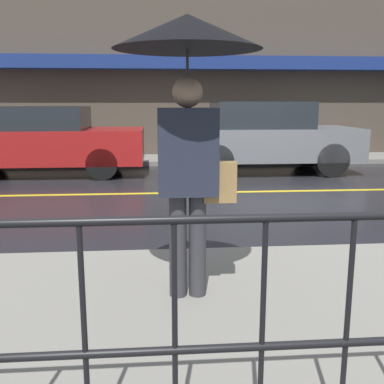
% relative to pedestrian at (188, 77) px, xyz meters
% --- Properties ---
extents(ground_plane, '(80.00, 80.00, 0.00)m').
position_rel_pedestrian_xyz_m(ground_plane, '(1.65, 4.47, -1.74)').
color(ground_plane, black).
extents(sidewalk_far, '(28.00, 1.63, 0.11)m').
position_rel_pedestrian_xyz_m(sidewalk_far, '(1.65, 8.66, -1.69)').
color(sidewalk_far, gray).
rests_on(sidewalk_far, ground_plane).
extents(lane_marking, '(25.20, 0.12, 0.01)m').
position_rel_pedestrian_xyz_m(lane_marking, '(1.65, 4.47, -1.74)').
color(lane_marking, gold).
rests_on(lane_marking, ground_plane).
extents(building_storefront, '(28.00, 0.85, 4.99)m').
position_rel_pedestrian_xyz_m(building_storefront, '(1.65, 9.60, 0.76)').
color(building_storefront, '#4C4238').
rests_on(building_storefront, ground_plane).
extents(pedestrian, '(1.04, 1.04, 2.05)m').
position_rel_pedestrian_xyz_m(pedestrian, '(0.00, 0.00, 0.00)').
color(pedestrian, '#333338').
rests_on(pedestrian, sidewalk_near).
extents(car_red, '(4.34, 1.74, 1.47)m').
position_rel_pedestrian_xyz_m(car_red, '(-2.71, 6.74, -0.98)').
color(car_red, maroon).
rests_on(car_red, ground_plane).
extents(car_grey, '(3.98, 1.81, 1.57)m').
position_rel_pedestrian_xyz_m(car_grey, '(2.22, 6.74, -0.94)').
color(car_grey, slate).
rests_on(car_grey, ground_plane).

